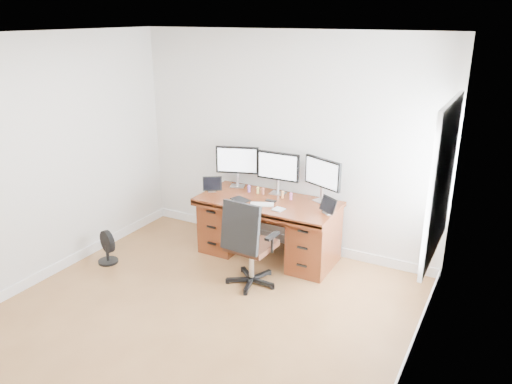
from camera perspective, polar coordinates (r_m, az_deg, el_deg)
The scene contains 20 objects.
ground at distance 4.98m, azimuth -8.54°, elevation -15.60°, with size 4.50×4.50×0.00m, color brown.
back_wall at distance 6.19m, azimuth 3.31°, elevation 5.56°, with size 4.00×0.10×2.70m, color silver.
right_wall at distance 3.67m, azimuth 17.47°, elevation -5.55°, with size 0.10×4.50×2.70m.
desk at distance 6.14m, azimuth 1.47°, elevation -3.90°, with size 1.70×0.80×0.75m.
office_chair at distance 5.52m, azimuth -0.79°, elevation -7.49°, with size 0.59×0.57×1.02m.
floor_fan at distance 6.32m, azimuth -16.69°, elevation -6.11°, with size 0.28×0.24×0.41m.
monitor_left at distance 6.37m, azimuth -2.16°, elevation 3.51°, with size 0.53×0.21×0.53m.
monitor_center at distance 6.11m, azimuth 2.54°, elevation 2.79°, with size 0.55×0.15×0.53m.
monitor_right at distance 5.89m, azimuth 7.62°, elevation 1.98°, with size 0.52×0.25×0.53m.
tablet_left at distance 6.28m, azimuth -5.06°, elevation 0.81°, with size 0.24×0.18×0.19m.
tablet_right at distance 5.63m, azimuth 8.20°, elevation -1.61°, with size 0.24×0.18×0.19m.
keyboard at distance 5.84m, azimuth 0.68°, elevation -1.42°, with size 0.27×0.12×0.01m, color silver.
trackpad at distance 5.70m, azimuth 2.59°, elevation -1.99°, with size 0.12×0.12×0.01m, color #B9BCC1.
drawing_tablet at distance 5.99m, azimuth -1.78°, elevation -0.88°, with size 0.23×0.15×0.01m, color black.
phone at distance 5.96m, azimuth 1.72°, elevation -1.00°, with size 0.13×0.07×0.01m, color black.
figurine_purple at distance 6.24m, azimuth -0.80°, elevation 0.44°, with size 0.04×0.04×0.09m.
figurine_yellow at distance 6.19m, azimuth 0.21°, elevation 0.26°, with size 0.04×0.04×0.09m.
figurine_brown at distance 6.16m, azimuth 0.80°, elevation 0.15°, with size 0.04×0.04×0.09m.
figurine_orange at distance 6.04m, azimuth 3.05°, elevation -0.25°, with size 0.04×0.04×0.09m.
figurine_pink at distance 6.00m, azimuth 4.02°, elevation -0.43°, with size 0.04×0.04×0.09m.
Camera 1 is at (2.53, -3.19, 2.86)m, focal length 35.00 mm.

